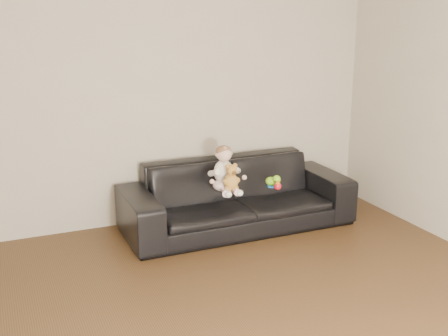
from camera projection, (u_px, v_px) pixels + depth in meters
name	position (u px, v px, depth m)	size (l,w,h in m)	color
wall_back	(132.00, 93.00, 5.27)	(5.00, 5.00, 0.00)	#B5AB98
sofa	(237.00, 195.00, 5.42)	(2.20, 0.86, 0.64)	black
baby	(225.00, 171.00, 5.17)	(0.32, 0.38, 0.43)	#F8D1D8
teddy_bear	(231.00, 178.00, 5.06)	(0.16, 0.16, 0.25)	#BA8535
toy_green	(271.00, 181.00, 5.37)	(0.10, 0.12, 0.09)	#89EA1B
toy_rattle	(278.00, 186.00, 5.24)	(0.07, 0.07, 0.07)	red
toy_blue_disc	(272.00, 186.00, 5.35)	(0.10, 0.10, 0.01)	blue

